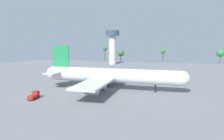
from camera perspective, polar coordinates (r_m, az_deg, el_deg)
ground_plane at (r=91.79m, az=-0.00°, el=-5.10°), size 243.66×243.66×0.00m
cargo_airplane at (r=90.77m, az=-0.19°, el=-1.48°), size 60.92×51.97×18.29m
catering_truck at (r=81.68m, az=-19.61°, el=-6.26°), size 2.97×5.43×2.52m
fuel_truck at (r=115.82m, az=-10.83°, el=-2.03°), size 3.61×4.33×2.30m
safety_cone_nose at (r=88.09m, az=17.44°, el=-5.74°), size 0.53×0.53×0.75m
safety_cone_tail at (r=102.75m, az=-14.86°, el=-3.79°), size 0.49×0.49×0.71m
control_tower at (r=191.00m, az=0.11°, el=6.93°), size 11.68×11.68×29.16m
tree_line_backdrop at (r=218.06m, az=20.76°, el=4.55°), size 131.78×7.11×16.00m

